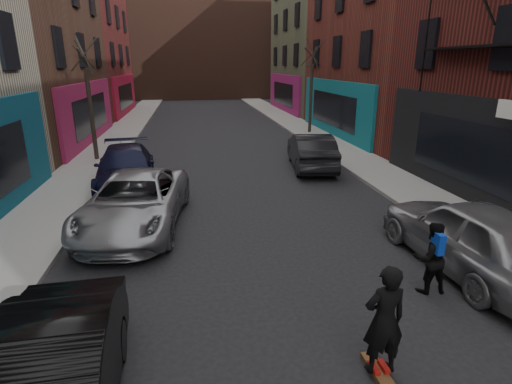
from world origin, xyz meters
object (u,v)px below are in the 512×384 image
object	(u,v)px
parked_right_end	(311,151)
skateboard	(378,372)
pedestrian	(431,257)
parked_left_end	(126,168)
tree_right_far	(312,79)
parked_right_far	(472,235)
parked_left_far	(135,202)
skateboarder	(384,320)
tree_left_far	(88,89)

from	to	relation	value
parked_right_end	skateboard	distance (m)	12.62
pedestrian	parked_left_end	bearing A→B (deg)	-47.71
tree_right_far	parked_left_end	distance (m)	15.05
parked_right_far	pedestrian	distance (m)	1.62
parked_left_end	parked_left_far	bearing A→B (deg)	-84.55
tree_right_far	parked_left_far	size ratio (longest dim) A/B	1.24
skateboarder	tree_left_far	bearing A→B (deg)	-65.89
parked_left_far	parked_left_end	world-z (taller)	parked_left_far
skateboarder	parked_left_far	bearing A→B (deg)	-57.90
parked_left_end	parked_right_end	size ratio (longest dim) A/B	1.10
parked_left_far	skateboard	bearing A→B (deg)	-50.38
parked_right_far	pedestrian	size ratio (longest dim) A/B	3.24
parked_left_far	skateboard	size ratio (longest dim) A/B	6.87
skateboarder	pedestrian	xyz separation A→B (m)	(2.04, 2.05, -0.20)
tree_right_far	skateboard	size ratio (longest dim) A/B	8.50
parked_left_far	tree_right_far	bearing A→B (deg)	63.47
tree_left_far	pedestrian	xyz separation A→B (m)	(9.20, -13.19, -2.61)
parked_right_far	pedestrian	xyz separation A→B (m)	(-1.45, -0.71, -0.07)
tree_left_far	parked_left_far	distance (m)	9.50
tree_left_far	parked_right_end	distance (m)	10.54
skateboard	skateboarder	distance (m)	0.92
pedestrian	tree_left_far	bearing A→B (deg)	-52.48
parked_left_far	parked_right_end	distance (m)	9.00
parked_left_end	parked_right_end	world-z (taller)	parked_right_end
pedestrian	parked_left_far	bearing A→B (deg)	-32.87
pedestrian	skateboarder	bearing A→B (deg)	47.79
parked_right_far	skateboard	xyz separation A→B (m)	(-3.49, -2.76, -0.79)
tree_left_far	skateboard	distance (m)	17.16
parked_left_end	skateboarder	size ratio (longest dim) A/B	2.98
parked_right_far	parked_right_end	xyz separation A→B (m)	(-0.86, 9.56, -0.06)
parked_left_far	skateboarder	size ratio (longest dim) A/B	3.15
skateboarder	pedestrian	distance (m)	2.90
tree_right_far	skateboard	distance (m)	22.15
parked_left_far	tree_left_far	bearing A→B (deg)	114.78
pedestrian	tree_right_far	bearing A→B (deg)	-96.84
parked_right_far	parked_right_end	distance (m)	9.60
tree_left_far	parked_left_end	world-z (taller)	tree_left_far
skateboarder	pedestrian	size ratio (longest dim) A/B	1.14
tree_left_far	tree_right_far	xyz separation A→B (m)	(12.40, 6.00, 0.15)
tree_left_far	pedestrian	world-z (taller)	tree_left_far
parked_right_far	pedestrian	world-z (taller)	parked_right_far
tree_right_far	parked_right_far	distance (m)	18.76
parked_right_end	pedestrian	size ratio (longest dim) A/B	3.11
parked_left_end	skateboarder	xyz separation A→B (m)	(5.12, -10.69, 0.22)
parked_right_far	skateboard	distance (m)	4.52
tree_right_far	skateboard	xyz separation A→B (m)	(-5.24, -21.24, -3.48)
parked_left_far	parked_right_far	xyz separation A→B (m)	(7.78, -3.81, 0.08)
tree_right_far	parked_right_end	xyz separation A→B (m)	(-2.61, -8.92, -2.75)
parked_left_far	skateboarder	xyz separation A→B (m)	(4.29, -6.56, 0.21)
parked_left_end	skateboard	bearing A→B (deg)	-70.36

